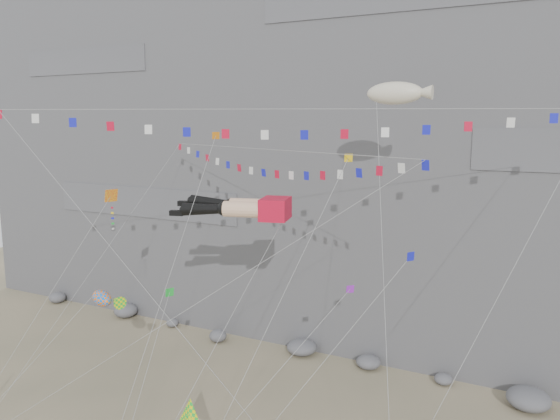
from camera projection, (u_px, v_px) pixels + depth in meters
name	position (u px, v px, depth m)	size (l,w,h in m)	color
cliff	(364.00, 72.00, 56.49)	(80.00, 28.00, 50.00)	slate
talus_boulders	(302.00, 348.00, 47.23)	(60.00, 3.00, 1.20)	slate
legs_kite	(243.00, 208.00, 36.17)	(8.23, 17.18, 21.25)	red
flag_banner_upper	(270.00, 150.00, 37.90)	(25.34, 20.26, 26.82)	red
flag_banner_lower	(285.00, 109.00, 31.34)	(32.05, 13.42, 23.28)	red
harlequin_kite	(111.00, 196.00, 37.93)	(6.45, 9.50, 17.94)	red
fish_windsock	(102.00, 298.00, 37.38)	(7.29, 8.21, 11.82)	orange
blimp_windsock	(395.00, 94.00, 34.56)	(6.78, 14.32, 25.95)	beige
small_kite_a	(214.00, 143.00, 36.88)	(1.13, 13.34, 22.83)	orange
small_kite_b	(346.00, 294.00, 31.32)	(7.57, 10.85, 16.15)	purple
small_kite_c	(169.00, 295.00, 34.45)	(3.61, 10.32, 13.66)	green
small_kite_d	(345.00, 166.00, 32.38)	(4.65, 13.98, 22.60)	yellow
small_kite_e	(406.00, 262.00, 28.43)	(9.14, 9.74, 18.00)	#161AC5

